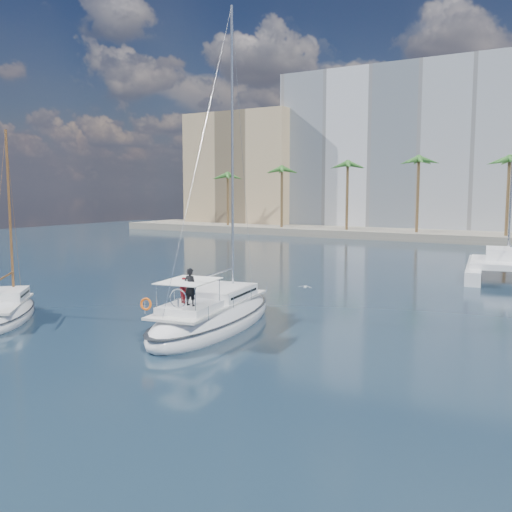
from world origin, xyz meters
The scene contains 10 objects.
ground centered at (0.00, 0.00, 0.00)m, with size 160.00×160.00×0.00m, color black.
quay centered at (0.00, 61.00, 0.60)m, with size 120.00×14.00×1.20m, color gray.
building_modern centered at (-12.00, 73.00, 14.00)m, with size 42.00×16.00×28.00m, color silver.
building_tan_left centered at (-42.00, 69.00, 11.00)m, with size 22.00×14.00×22.00m, color tan.
palm_left centered at (-34.00, 57.00, 10.28)m, with size 3.60×3.60×12.30m.
palm_centre centered at (0.00, 57.00, 10.28)m, with size 3.60×3.60×12.30m.
main_sloop centered at (-0.27, -2.26, 0.56)m, with size 5.91×12.97×18.55m.
small_sloop centered at (-11.43, -7.00, 0.42)m, with size 7.24×7.77×11.63m.
catamaran centered at (11.08, 25.15, 1.17)m, with size 8.54×14.01×19.03m.
seagull centered at (0.68, 7.18, 0.91)m, with size 1.00×0.43×0.18m.
Camera 1 is at (17.49, -27.20, 7.48)m, focal length 40.00 mm.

